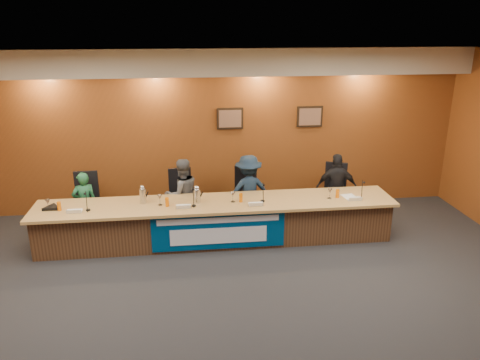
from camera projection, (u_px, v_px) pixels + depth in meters
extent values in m
plane|color=black|center=(231.00, 324.00, 5.97)|extent=(10.00, 10.00, 0.00)
cube|color=silver|center=(229.00, 68.00, 4.93)|extent=(10.00, 8.00, 0.04)
cube|color=brown|center=(210.00, 131.00, 9.20)|extent=(10.00, 0.04, 3.20)
cube|color=beige|center=(209.00, 62.00, 8.53)|extent=(10.00, 0.50, 0.50)
cube|color=#4C2F1B|center=(217.00, 222.00, 8.10)|extent=(6.00, 0.80, 0.70)
cube|color=#AB8247|center=(217.00, 203.00, 7.94)|extent=(6.10, 0.95, 0.05)
cube|color=navy|center=(219.00, 231.00, 7.71)|extent=(2.20, 0.02, 0.65)
cube|color=silver|center=(219.00, 220.00, 7.63)|extent=(2.00, 0.01, 0.10)
cube|color=silver|center=(219.00, 236.00, 7.72)|extent=(1.60, 0.01, 0.28)
cube|color=black|center=(230.00, 119.00, 9.14)|extent=(0.52, 0.04, 0.42)
cube|color=black|center=(310.00, 117.00, 9.32)|extent=(0.52, 0.04, 0.42)
imported|color=#1C5C37|center=(85.00, 203.00, 8.34)|extent=(0.49, 0.40, 1.16)
imported|color=#505255|center=(182.00, 194.00, 8.51)|extent=(0.79, 0.70, 1.34)
imported|color=#132335|center=(248.00, 191.00, 8.65)|extent=(0.95, 0.64, 1.36)
imported|color=black|center=(336.00, 188.00, 8.85)|extent=(0.81, 0.42, 1.33)
cube|color=black|center=(86.00, 206.00, 8.47)|extent=(0.49, 0.49, 0.08)
cube|color=black|center=(183.00, 202.00, 8.67)|extent=(0.56, 0.56, 0.08)
cube|color=black|center=(248.00, 199.00, 8.81)|extent=(0.50, 0.50, 0.08)
cube|color=black|center=(334.00, 195.00, 9.00)|extent=(0.62, 0.62, 0.08)
cube|color=white|center=(74.00, 211.00, 7.44)|extent=(0.24, 0.08, 0.10)
cylinder|color=black|center=(88.00, 210.00, 7.57)|extent=(0.07, 0.07, 0.02)
cylinder|color=orange|center=(59.00, 206.00, 7.55)|extent=(0.06, 0.06, 0.15)
cylinder|color=silver|center=(48.00, 205.00, 7.57)|extent=(0.08, 0.08, 0.18)
cube|color=white|center=(184.00, 206.00, 7.62)|extent=(0.24, 0.08, 0.10)
cylinder|color=black|center=(194.00, 206.00, 7.75)|extent=(0.07, 0.07, 0.02)
cylinder|color=orange|center=(167.00, 202.00, 7.73)|extent=(0.06, 0.06, 0.15)
cylinder|color=silver|center=(160.00, 200.00, 7.77)|extent=(0.08, 0.08, 0.18)
cube|color=white|center=(256.00, 204.00, 7.72)|extent=(0.24, 0.08, 0.10)
cylinder|color=black|center=(263.00, 201.00, 7.95)|extent=(0.07, 0.07, 0.02)
cylinder|color=orange|center=(241.00, 198.00, 7.91)|extent=(0.06, 0.06, 0.15)
cylinder|color=silver|center=(233.00, 197.00, 7.91)|extent=(0.08, 0.08, 0.18)
cube|color=white|center=(356.00, 199.00, 7.95)|extent=(0.24, 0.08, 0.10)
cylinder|color=black|center=(360.00, 198.00, 8.08)|extent=(0.07, 0.07, 0.02)
cylinder|color=orange|center=(337.00, 194.00, 8.10)|extent=(0.06, 0.06, 0.15)
cylinder|color=silver|center=(330.00, 194.00, 8.06)|extent=(0.08, 0.08, 0.18)
cylinder|color=silver|center=(143.00, 196.00, 7.84)|extent=(0.11, 0.11, 0.26)
cylinder|color=silver|center=(197.00, 196.00, 7.87)|extent=(0.13, 0.13, 0.24)
cylinder|color=black|center=(52.00, 208.00, 7.63)|extent=(0.32, 0.32, 0.05)
cube|color=white|center=(350.00, 197.00, 8.15)|extent=(0.26, 0.33, 0.01)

